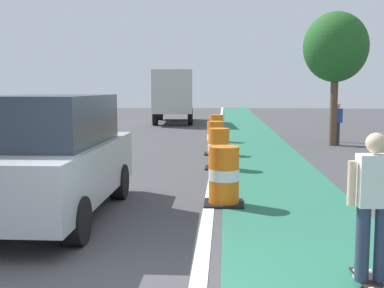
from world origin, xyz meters
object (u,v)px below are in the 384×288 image
object	(u,v)px
street_tree_sidewalk	(336,48)
delivery_truck_down_block	(174,94)
skateboarder_on_lane	(374,205)
traffic_barrel_front	(224,176)
traffic_barrel_far	(216,128)
traffic_light_corner	(336,55)
pedestrian_crossing	(337,122)
parked_suv_nearest	(52,156)
traffic_barrel_back	(216,138)
traffic_barrel_mid	(219,149)

from	to	relation	value
street_tree_sidewalk	delivery_truck_down_block	bearing A→B (deg)	121.24
skateboarder_on_lane	street_tree_sidewalk	world-z (taller)	street_tree_sidewalk
traffic_barrel_front	traffic_barrel_far	world-z (taller)	same
delivery_truck_down_block	traffic_barrel_front	bearing A→B (deg)	-81.64
skateboarder_on_lane	traffic_light_corner	size ratio (longest dim) A/B	0.33
skateboarder_on_lane	traffic_barrel_front	xyz separation A→B (m)	(-1.59, 3.73, -0.38)
traffic_light_corner	street_tree_sidewalk	world-z (taller)	traffic_light_corner
traffic_light_corner	pedestrian_crossing	xyz separation A→B (m)	(-0.12, -1.16, -2.64)
parked_suv_nearest	pedestrian_crossing	world-z (taller)	parked_suv_nearest
street_tree_sidewalk	traffic_barrel_back	bearing A→B (deg)	-147.22
traffic_barrel_back	traffic_barrel_far	size ratio (longest dim) A/B	1.00
skateboarder_on_lane	traffic_barrel_far	world-z (taller)	skateboarder_on_lane
parked_suv_nearest	delivery_truck_down_block	size ratio (longest dim) A/B	0.60
traffic_barrel_front	traffic_barrel_mid	size ratio (longest dim) A/B	1.00
traffic_light_corner	street_tree_sidewalk	bearing A→B (deg)	-103.42
traffic_barrel_mid	delivery_truck_down_block	bearing A→B (deg)	99.81
traffic_barrel_front	pedestrian_crossing	distance (m)	10.93
traffic_barrel_front	traffic_light_corner	xyz separation A→B (m)	(4.44, 11.19, 2.97)
traffic_barrel_back	street_tree_sidewalk	world-z (taller)	street_tree_sidewalk
traffic_barrel_mid	traffic_light_corner	distance (m)	8.92
skateboarder_on_lane	traffic_barrel_front	distance (m)	4.07
traffic_barrel_back	pedestrian_crossing	distance (m)	5.52
traffic_barrel_front	traffic_barrel_back	bearing A→B (deg)	92.36
traffic_barrel_front	traffic_barrel_mid	xyz separation A→B (m)	(-0.15, 4.14, 0.00)
traffic_barrel_back	pedestrian_crossing	bearing A→B (deg)	33.39
traffic_barrel_front	traffic_barrel_mid	distance (m)	4.14
delivery_truck_down_block	traffic_barrel_far	bearing A→B (deg)	-75.23
traffic_barrel_front	parked_suv_nearest	bearing A→B (deg)	-159.08
pedestrian_crossing	street_tree_sidewalk	size ratio (longest dim) A/B	0.32
traffic_light_corner	street_tree_sidewalk	xyz separation A→B (m)	(-0.32, -1.36, 0.17)
pedestrian_crossing	traffic_barrel_back	bearing A→B (deg)	-146.61
traffic_barrel_mid	traffic_light_corner	size ratio (longest dim) A/B	0.21
pedestrian_crossing	street_tree_sidewalk	xyz separation A→B (m)	(-0.20, -0.20, 2.80)
skateboarder_on_lane	traffic_light_corner	distance (m)	15.41
traffic_barrel_far	traffic_barrel_front	bearing A→B (deg)	-88.24
skateboarder_on_lane	pedestrian_crossing	world-z (taller)	skateboarder_on_lane
street_tree_sidewalk	traffic_barrel_far	bearing A→B (deg)	165.40
delivery_truck_down_block	traffic_light_corner	xyz separation A→B (m)	(7.66, -10.73, 1.65)
parked_suv_nearest	traffic_barrel_mid	xyz separation A→B (m)	(2.71, 5.23, -0.50)
delivery_truck_down_block	traffic_barrel_mid	bearing A→B (deg)	-80.19
parked_suv_nearest	traffic_barrel_back	xyz separation A→B (m)	(2.57, 8.09, -0.50)
parked_suv_nearest	traffic_barrel_far	xyz separation A→B (m)	(2.52, 12.08, -0.50)
traffic_barrel_back	traffic_barrel_far	world-z (taller)	same
traffic_barrel_far	traffic_barrel_back	bearing A→B (deg)	-89.29
traffic_barrel_back	traffic_light_corner	world-z (taller)	traffic_light_corner
traffic_barrel_far	traffic_light_corner	world-z (taller)	traffic_light_corner
parked_suv_nearest	traffic_barrel_front	distance (m)	3.10
delivery_truck_down_block	traffic_light_corner	world-z (taller)	traffic_light_corner
parked_suv_nearest	street_tree_sidewalk	size ratio (longest dim) A/B	0.92
delivery_truck_down_block	parked_suv_nearest	bearing A→B (deg)	-89.10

